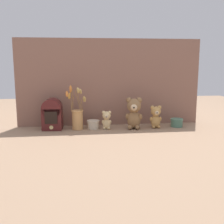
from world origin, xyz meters
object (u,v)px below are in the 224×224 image
object	(u,v)px
teddy_bear_large	(134,112)
decorative_tin_short	(177,123)
teddy_bear_medium	(156,116)
decorative_tin_tall	(93,124)
flower_vase	(77,116)
teddy_bear_small	(107,119)
vintage_radio	(52,114)

from	to	relation	value
teddy_bear_large	decorative_tin_short	bearing A→B (deg)	3.50
teddy_bear_medium	decorative_tin_tall	xyz separation A→B (m)	(-0.52, 0.04, -0.06)
teddy_bear_large	flower_vase	size ratio (longest dim) A/B	0.72
teddy_bear_small	vintage_radio	size ratio (longest dim) A/B	0.60
teddy_bear_medium	vintage_radio	size ratio (longest dim) A/B	0.74
teddy_bear_small	vintage_radio	bearing A→B (deg)	175.52
teddy_bear_medium	decorative_tin_tall	bearing A→B (deg)	175.97
flower_vase	teddy_bear_large	bearing A→B (deg)	-4.60
teddy_bear_medium	decorative_tin_short	bearing A→B (deg)	3.78
decorative_tin_short	teddy_bear_large	bearing A→B (deg)	-176.50
teddy_bear_medium	flower_vase	world-z (taller)	flower_vase
decorative_tin_short	teddy_bear_small	bearing A→B (deg)	-179.26
teddy_bear_large	flower_vase	bearing A→B (deg)	175.40
teddy_bear_large	decorative_tin_tall	world-z (taller)	teddy_bear_large
decorative_tin_tall	decorative_tin_short	bearing A→B (deg)	-1.96
decorative_tin_tall	teddy_bear_medium	bearing A→B (deg)	-4.03
flower_vase	decorative_tin_tall	bearing A→B (deg)	4.35
decorative_tin_tall	decorative_tin_short	size ratio (longest dim) A/B	0.98
teddy_bear_large	teddy_bear_medium	xyz separation A→B (m)	(0.19, 0.01, -0.04)
flower_vase	teddy_bear_small	bearing A→B (deg)	-5.28
teddy_bear_large	flower_vase	xyz separation A→B (m)	(-0.46, 0.04, -0.03)
teddy_bear_medium	teddy_bear_large	bearing A→B (deg)	-176.77
vintage_radio	decorative_tin_short	world-z (taller)	vintage_radio
teddy_bear_large	teddy_bear_medium	world-z (taller)	teddy_bear_large
teddy_bear_medium	decorative_tin_short	size ratio (longest dim) A/B	1.79
teddy_bear_small	decorative_tin_tall	distance (m)	0.12
teddy_bear_large	decorative_tin_tall	bearing A→B (deg)	171.93
decorative_tin_tall	vintage_radio	bearing A→B (deg)	179.57
teddy_bear_small	teddy_bear_medium	bearing A→B (deg)	-0.66
teddy_bear_medium	teddy_bear_small	bearing A→B (deg)	179.34
teddy_bear_medium	vintage_radio	xyz separation A→B (m)	(-0.85, 0.04, 0.03)
teddy_bear_large	teddy_bear_small	distance (m)	0.23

